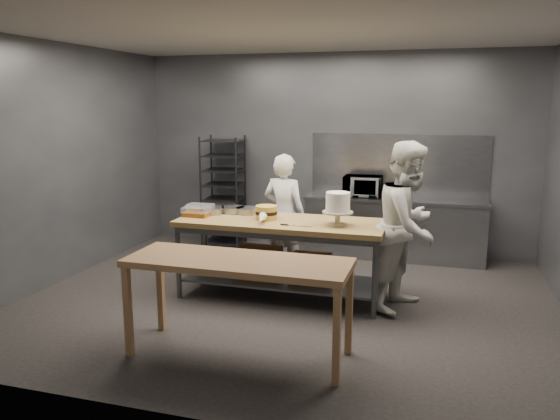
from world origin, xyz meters
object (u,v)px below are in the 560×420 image
chef_right (408,226)px  microwave (363,186)px  work_table (281,249)px  chef_behind (284,215)px  near_counter (238,269)px  speed_rack (224,193)px  frosted_cake_stand (338,204)px  layer_cake (266,212)px

chef_right → microwave: (-0.78, 1.97, 0.12)m
work_table → chef_right: chef_right is taller
chef_right → microwave: chef_right is taller
work_table → chef_behind: 0.85m
chef_behind → chef_right: size_ratio=0.87×
near_counter → chef_behind: bearing=96.3°
speed_rack → chef_right: (2.95, -1.89, 0.07)m
near_counter → chef_behind: 2.40m
near_counter → microwave: microwave is taller
near_counter → frosted_cake_stand: (0.61, 1.50, 0.34)m
speed_rack → layer_cake: speed_rack is taller
near_counter → chef_right: size_ratio=1.08×
chef_right → microwave: size_ratio=3.43×
speed_rack → frosted_cake_stand: (2.20, -2.03, 0.30)m
near_counter → work_table: bearing=92.7°
speed_rack → chef_right: 3.51m
chef_right → layer_cake: (-1.62, -0.05, 0.07)m
layer_cake → chef_right: bearing=1.8°
work_table → microwave: bearing=72.0°
speed_rack → chef_behind: (1.32, -1.14, -0.05)m
chef_behind → frosted_cake_stand: bearing=145.0°
frosted_cake_stand → work_table: bearing=172.8°
microwave → layer_cake: microwave is taller
speed_rack → frosted_cake_stand: speed_rack is taller
frosted_cake_stand → near_counter: bearing=-112.0°
work_table → near_counter: work_table is taller
work_table → speed_rack: (-1.51, 1.94, 0.28)m
work_table → microwave: microwave is taller
chef_behind → frosted_cake_stand: (0.87, -0.88, 0.35)m
work_table → speed_rack: speed_rack is taller
chef_behind → layer_cake: chef_behind is taller
chef_right → work_table: bearing=113.5°
near_counter → speed_rack: speed_rack is taller
work_table → chef_behind: (-0.19, 0.80, 0.24)m
work_table → layer_cake: (-0.17, -0.00, 0.43)m
speed_rack → work_table: bearing=-52.1°
near_counter → microwave: size_ratio=3.69×
work_table → microwave: (0.66, 2.02, 0.48)m
chef_behind → frosted_cake_stand: size_ratio=4.35×
work_table → microwave: 2.18m
near_counter → chef_behind: (-0.26, 2.38, -0.01)m
chef_right → layer_cake: 1.62m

